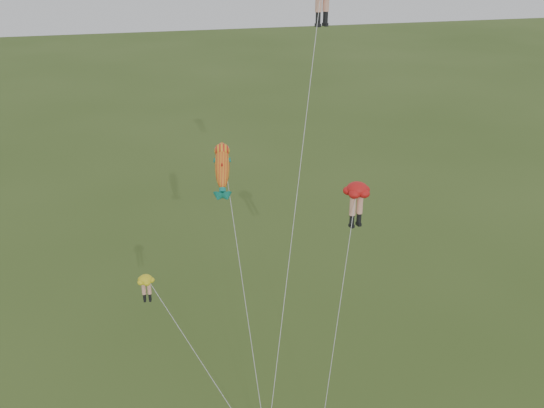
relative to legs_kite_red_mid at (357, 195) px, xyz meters
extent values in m
cylinder|color=#FAAC94|center=(-1.16, 4.37, 9.85)|extent=(0.36, 0.36, 1.23)
cylinder|color=black|center=(-1.16, 4.37, 8.92)|extent=(0.28, 0.28, 0.62)
cube|color=black|center=(-1.16, 4.37, 8.52)|extent=(0.30, 0.40, 0.18)
cylinder|color=#FAAC94|center=(-0.69, 4.51, 9.85)|extent=(0.36, 0.36, 1.23)
cylinder|color=black|center=(-0.69, 4.51, 8.92)|extent=(0.28, 0.28, 0.62)
cube|color=black|center=(-0.69, 4.51, 8.52)|extent=(0.30, 0.40, 0.18)
cylinder|color=silver|center=(-3.84, -0.94, -0.69)|extent=(5.86, 10.81, 23.79)
ellipsoid|color=red|center=(0.04, 0.06, 0.36)|extent=(1.90, 1.90, 0.78)
cylinder|color=#FAAC94|center=(-0.19, 0.00, -0.57)|extent=(0.35, 0.35, 1.20)
cylinder|color=black|center=(-0.19, 0.00, -1.47)|extent=(0.27, 0.27, 0.60)
cube|color=black|center=(-0.19, 0.00, -1.85)|extent=(0.28, 0.39, 0.17)
cylinder|color=#FAAC94|center=(0.27, 0.12, -0.57)|extent=(0.35, 0.35, 1.20)
cylinder|color=black|center=(0.27, 0.12, -1.47)|extent=(0.27, 0.27, 0.60)
cube|color=black|center=(0.27, 0.12, -1.85)|extent=(0.28, 0.39, 0.17)
cylinder|color=silver|center=(-1.63, -2.51, -5.92)|extent=(3.39, 5.18, 13.33)
ellipsoid|color=yellow|center=(-11.78, 0.47, -4.00)|extent=(1.08, 1.08, 0.48)
cylinder|color=#FAAC94|center=(-11.93, 0.49, -4.57)|extent=(0.22, 0.22, 0.74)
cylinder|color=black|center=(-11.93, 0.49, -5.13)|extent=(0.17, 0.17, 0.37)
cube|color=black|center=(-11.93, 0.49, -5.37)|extent=(0.15, 0.23, 0.11)
cylinder|color=#FAAC94|center=(-11.63, 0.45, -4.57)|extent=(0.22, 0.22, 0.74)
cylinder|color=black|center=(-11.63, 0.45, -5.13)|extent=(0.17, 0.17, 0.37)
cube|color=black|center=(-11.63, 0.45, -5.37)|extent=(0.15, 0.23, 0.11)
cylinder|color=silver|center=(-9.06, -2.71, -8.17)|extent=(5.47, 6.41, 8.83)
ellipsoid|color=gold|center=(-7.08, 2.23, 1.55)|extent=(1.35, 2.76, 2.63)
sphere|color=gold|center=(-7.08, 2.23, 1.55)|extent=(1.11, 1.41, 1.27)
cone|color=#127767|center=(-7.08, 2.23, 1.55)|extent=(0.90, 1.31, 1.20)
cone|color=#127767|center=(-7.08, 2.23, 1.55)|extent=(0.90, 1.31, 1.20)
cone|color=#127767|center=(-7.08, 2.23, 1.55)|extent=(0.51, 0.73, 0.67)
cone|color=#127767|center=(-7.08, 2.23, 1.55)|extent=(0.51, 0.73, 0.67)
cone|color=red|center=(-7.08, 2.23, 1.55)|extent=(0.55, 0.73, 0.66)
cylinder|color=silver|center=(-6.72, -1.96, -5.51)|extent=(0.76, 8.41, 14.14)
camera|label=1|loc=(-11.57, -28.62, 13.47)|focal=40.00mm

